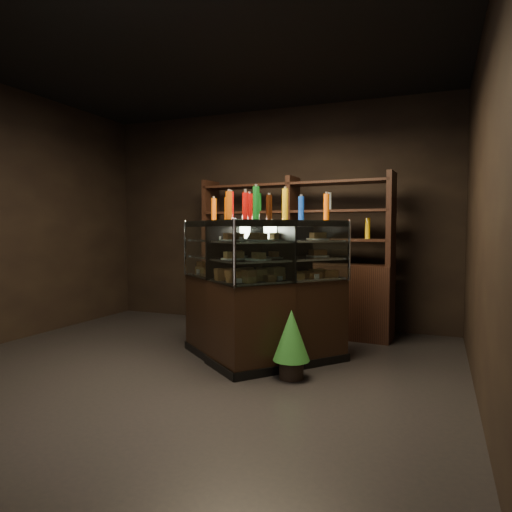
% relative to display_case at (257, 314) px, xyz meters
% --- Properties ---
extents(ground, '(5.00, 5.00, 0.00)m').
position_rel_display_case_xyz_m(ground, '(-0.51, -0.65, -0.48)').
color(ground, black).
rests_on(ground, ground).
extents(room_shell, '(5.02, 5.02, 3.01)m').
position_rel_display_case_xyz_m(room_shell, '(-0.51, -0.65, 1.46)').
color(room_shell, black).
rests_on(room_shell, ground).
extents(display_case, '(1.82, 1.43, 1.43)m').
position_rel_display_case_xyz_m(display_case, '(0.00, 0.00, 0.00)').
color(display_case, black).
rests_on(display_case, ground).
extents(food_display, '(1.42, 1.02, 0.44)m').
position_rel_display_case_xyz_m(food_display, '(0.00, -0.01, 0.58)').
color(food_display, '#BC7143').
rests_on(food_display, display_case).
extents(bottles_top, '(1.24, 0.89, 0.30)m').
position_rel_display_case_xyz_m(bottles_top, '(-0.00, 0.00, 1.08)').
color(bottles_top, silver).
rests_on(bottles_top, display_case).
extents(potted_conifer, '(0.33, 0.33, 0.70)m').
position_rel_display_case_xyz_m(potted_conifer, '(0.49, -0.40, -0.08)').
color(potted_conifer, black).
rests_on(potted_conifer, ground).
extents(back_shelving, '(2.54, 0.59, 2.00)m').
position_rel_display_case_xyz_m(back_shelving, '(-0.06, 1.40, 0.13)').
color(back_shelving, black).
rests_on(back_shelving, ground).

